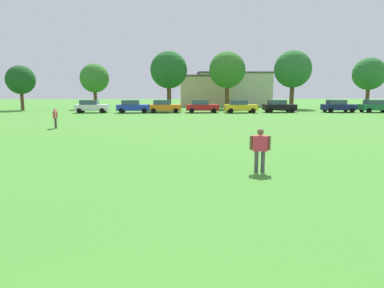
% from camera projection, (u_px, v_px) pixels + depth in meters
% --- Properties ---
extents(ground_plane, '(160.00, 160.00, 0.00)m').
position_uv_depth(ground_plane, '(162.00, 124.00, 31.02)').
color(ground_plane, '#42842D').
extents(adult_bystander, '(0.77, 0.41, 1.65)m').
position_uv_depth(adult_bystander, '(260.00, 146.00, 13.05)').
color(adult_bystander, '#4C4C51').
rests_on(adult_bystander, ground).
extents(bystander_near_trees, '(0.49, 0.72, 1.64)m').
position_uv_depth(bystander_near_trees, '(55.00, 116.00, 27.68)').
color(bystander_near_trees, '#3F3833').
rests_on(bystander_near_trees, ground).
extents(parked_car_white_0, '(4.30, 2.02, 1.68)m').
position_uv_depth(parked_car_white_0, '(91.00, 106.00, 46.01)').
color(parked_car_white_0, white).
rests_on(parked_car_white_0, ground).
extents(parked_car_blue_1, '(4.30, 2.02, 1.68)m').
position_uv_depth(parked_car_blue_1, '(133.00, 106.00, 45.78)').
color(parked_car_blue_1, '#1E38AD').
rests_on(parked_car_blue_1, ground).
extents(parked_car_orange_2, '(4.30, 2.02, 1.68)m').
position_uv_depth(parked_car_orange_2, '(164.00, 106.00, 46.11)').
color(parked_car_orange_2, orange).
rests_on(parked_car_orange_2, ground).
extents(parked_car_red_3, '(4.30, 2.02, 1.68)m').
position_uv_depth(parked_car_red_3, '(202.00, 106.00, 46.14)').
color(parked_car_red_3, red).
rests_on(parked_car_red_3, ground).
extents(parked_car_yellow_4, '(4.30, 2.02, 1.68)m').
position_uv_depth(parked_car_yellow_4, '(240.00, 106.00, 45.86)').
color(parked_car_yellow_4, yellow).
rests_on(parked_car_yellow_4, ground).
extents(parked_car_black_5, '(4.30, 2.02, 1.68)m').
position_uv_depth(parked_car_black_5, '(279.00, 106.00, 46.71)').
color(parked_car_black_5, black).
rests_on(parked_car_black_5, ground).
extents(parked_car_navy_6, '(4.30, 2.02, 1.68)m').
position_uv_depth(parked_car_navy_6, '(338.00, 106.00, 46.83)').
color(parked_car_navy_6, '#141E4C').
rests_on(parked_car_navy_6, ground).
extents(parked_car_green_7, '(4.30, 2.02, 1.68)m').
position_uv_depth(parked_car_green_7, '(376.00, 106.00, 46.74)').
color(parked_car_green_7, '#196B38').
rests_on(parked_car_green_7, ground).
extents(tree_far_left, '(4.23, 4.23, 6.59)m').
position_uv_depth(tree_far_left, '(21.00, 80.00, 51.37)').
color(tree_far_left, brown).
rests_on(tree_far_left, ground).
extents(tree_left, '(4.57, 4.57, 7.11)m').
position_uv_depth(tree_left, '(94.00, 78.00, 54.99)').
color(tree_left, brown).
rests_on(tree_left, ground).
extents(tree_center_left, '(5.72, 5.72, 8.91)m').
position_uv_depth(tree_center_left, '(169.00, 70.00, 53.61)').
color(tree_center_left, brown).
rests_on(tree_center_left, ground).
extents(tree_center_right, '(5.85, 5.85, 9.12)m').
position_uv_depth(tree_center_right, '(227.00, 70.00, 55.83)').
color(tree_center_right, brown).
rests_on(tree_center_right, ground).
extents(tree_right, '(5.94, 5.94, 9.25)m').
position_uv_depth(tree_right, '(293.00, 69.00, 55.47)').
color(tree_right, brown).
rests_on(tree_right, ground).
extents(tree_far_right, '(5.30, 5.30, 8.26)m').
position_uv_depth(tree_far_right, '(369.00, 74.00, 57.21)').
color(tree_far_right, brown).
rests_on(tree_far_right, ground).
extents(house_left, '(9.73, 7.54, 5.60)m').
position_uv_depth(house_left, '(206.00, 91.00, 65.17)').
color(house_left, beige).
rests_on(house_left, ground).
extents(house_right, '(13.62, 7.43, 6.21)m').
position_uv_depth(house_right, '(234.00, 89.00, 65.39)').
color(house_right, beige).
rests_on(house_right, ground).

